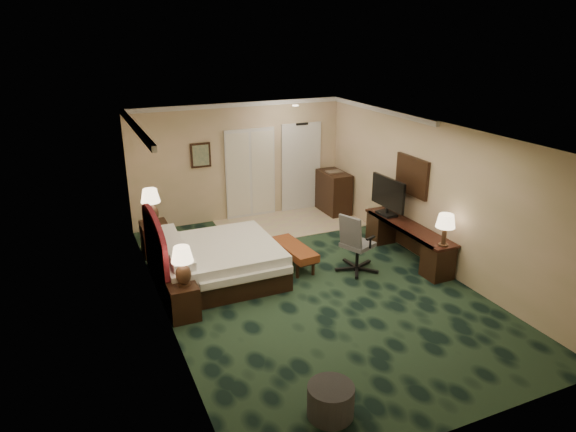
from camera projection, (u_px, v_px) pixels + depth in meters
name	position (u px, v px, depth m)	size (l,w,h in m)	color
floor	(310.00, 285.00, 9.00)	(5.00, 7.50, 0.00)	black
ceiling	(313.00, 132.00, 8.07)	(5.00, 7.50, 0.00)	silver
wall_back	(239.00, 162.00, 11.75)	(5.00, 0.00, 2.70)	tan
wall_front	(471.00, 326.00, 5.31)	(5.00, 0.00, 2.70)	tan
wall_left	(160.00, 236.00, 7.59)	(0.00, 7.50, 2.70)	tan
wall_right	(433.00, 194.00, 9.48)	(0.00, 7.50, 2.70)	tan
crown_molding	(313.00, 135.00, 8.08)	(5.00, 7.50, 0.10)	silver
tile_patch	(290.00, 223.00, 11.83)	(3.20, 1.70, 0.01)	beige
headboard	(156.00, 250.00, 8.70)	(0.12, 2.00, 1.40)	#52080C
entry_door	(301.00, 168.00, 12.42)	(1.02, 0.06, 2.18)	silver
closet_doors	(250.00, 174.00, 11.92)	(1.20, 0.06, 2.10)	silver
wall_art	(201.00, 155.00, 11.29)	(0.45, 0.06, 0.55)	#4B6759
wall_mirror	(412.00, 176.00, 9.91)	(0.05, 0.95, 0.75)	white
bed	(219.00, 262.00, 9.12)	(2.04, 1.89, 0.65)	white
nightstand_near	(183.00, 301.00, 7.93)	(0.44, 0.51, 0.55)	black
nightstand_far	(155.00, 238.00, 10.15)	(0.51, 0.58, 0.64)	black
lamp_near	(183.00, 266.00, 7.72)	(0.34, 0.34, 0.63)	black
lamp_far	(151.00, 206.00, 9.94)	(0.37, 0.37, 0.70)	black
bed_bench	(294.00, 256.00, 9.68)	(0.41, 1.19, 0.40)	maroon
ottoman	(331.00, 401.00, 5.93)	(0.55, 0.55, 0.39)	#26262B
desk	(407.00, 242.00, 9.96)	(0.50, 2.33, 0.67)	black
tv	(388.00, 197.00, 10.27)	(0.08, 1.00, 0.78)	black
desk_lamp	(445.00, 230.00, 8.85)	(0.34, 0.34, 0.59)	black
desk_chair	(358.00, 242.00, 9.36)	(0.66, 0.62, 1.14)	#575757
minibar	(334.00, 192.00, 12.40)	(0.52, 0.94, 1.00)	black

